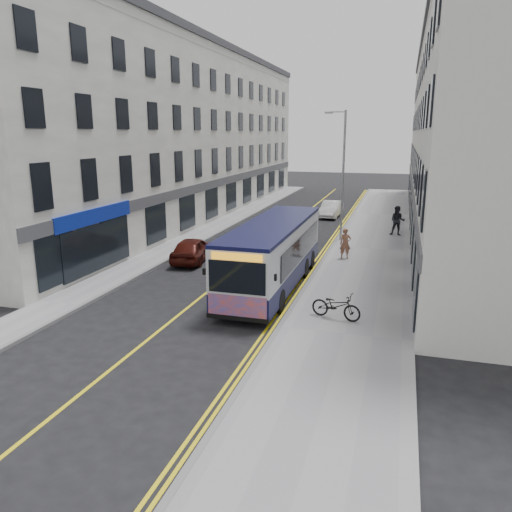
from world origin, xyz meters
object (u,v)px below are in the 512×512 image
Objects in this scene: pedestrian_near at (345,244)px; car_white at (331,209)px; car_maroon at (193,249)px; city_bus at (273,252)px; bicycle at (336,306)px; pedestrian_far at (397,221)px; streetlamp at (342,171)px.

pedestrian_near reaches higher than car_white.
city_bus is at bearing 142.37° from car_maroon.
car_white is (-3.43, 23.05, 0.04)m from bicycle.
car_white is at bearing 84.72° from pedestrian_near.
city_bus reaches higher than bicycle.
pedestrian_far reaches higher than pedestrian_near.
streetlamp is 2.04× the size of car_white.
streetlamp reaches higher than pedestrian_far.
streetlamp reaches higher than city_bus.
pedestrian_near is at bearing -76.30° from car_white.
city_bus reaches higher than car_maroon.
streetlamp is 10.68m from car_maroon.
bicycle is at bearing -90.80° from pedestrian_far.
pedestrian_far is (5.08, 12.88, -0.52)m from city_bus.
car_white is (-5.28, 6.77, -0.44)m from pedestrian_far.
city_bus reaches higher than pedestrian_far.
pedestrian_far reaches higher than car_white.
car_white is (-1.82, 9.15, -3.74)m from streetlamp.
pedestrian_far reaches higher than car_maroon.
pedestrian_far is at bearing 54.21° from pedestrian_near.
streetlamp is at bearing -139.83° from pedestrian_far.
car_maroon is at bearing -104.36° from car_white.
bicycle is 0.48× the size of car_white.
car_maroon is (-8.47, 6.61, 0.05)m from bicycle.
car_maroon reaches higher than bicycle.
car_maroon is at bearing -131.18° from pedestrian_far.
pedestrian_near is 7.67m from pedestrian_far.
pedestrian_near is (2.52, 5.65, -0.66)m from city_bus.
bicycle is at bearing -78.85° from car_white.
city_bus reaches higher than car_white.
pedestrian_near reaches higher than car_maroon.
pedestrian_far reaches higher than bicycle.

